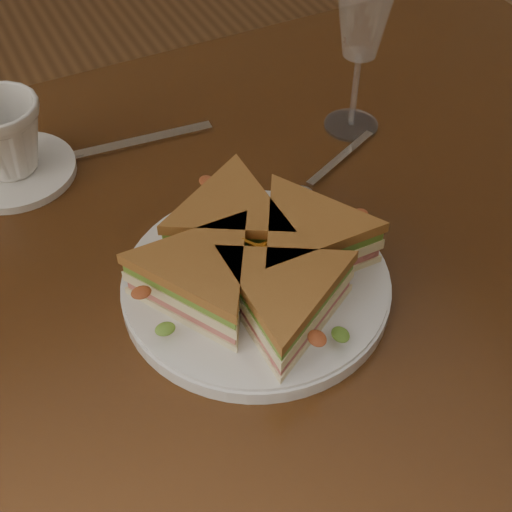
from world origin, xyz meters
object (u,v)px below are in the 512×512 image
Objects in this scene: plate at (256,285)px; sandwich_wedges at (256,260)px; saucer at (14,171)px; wine_glass at (364,16)px; table at (259,289)px; spoon at (306,187)px; coffee_cup at (4,137)px; knife at (123,146)px.

plate is 1.01× the size of sandwich_wedges.
saucer is at bearing 120.73° from plate.
wine_glass reaches higher than sandwich_wedges.
wine_glass reaches higher than saucer.
plate is at bearing -119.33° from table.
spoon is at bearing 42.91° from plate.
plate reaches higher than table.
plate is (-0.04, -0.08, 0.11)m from table.
coffee_cup is at bearing 120.73° from plate.
sandwich_wedges is 1.26× the size of wine_glass.
wine_glass is at bearing 11.91° from spoon.
spoon is 0.35m from coffee_cup.
knife is 1.48× the size of saucer.
plate is 1.25× the size of knife.
spoon reaches higher than knife.
wine_glass is (0.24, 0.20, 0.11)m from sandwich_wedges.
wine_glass is (0.24, 0.20, 0.14)m from plate.
knife is 2.23× the size of coffee_cup.
wine_glass is (0.11, 0.08, 0.15)m from spoon.
plate reaches higher than spoon.
saucer is 1.51× the size of coffee_cup.
sandwich_wedges is 0.34m from saucer.
spoon is (0.12, 0.11, -0.00)m from plate.
sandwich_wedges is 2.77× the size of coffee_cup.
saucer reaches higher than table.
knife is 0.13m from saucer.
wine_glass is 2.20× the size of coffee_cup.
plate is 1.57× the size of spoon.
table is 0.14m from plate.
wine_glass reaches higher than coffee_cup.
table is 5.65× the size of wine_glass.
coffee_cup is at bearing 120.73° from sandwich_wedges.
spoon is at bearing -41.43° from knife.
sandwich_wedges is at bearing -59.27° from saucer.
plate is 0.04m from sandwich_wedges.
wine_glass is (0.19, 0.12, 0.25)m from table.
coffee_cup is at bearing -178.00° from knife.
sandwich_wedges is at bearing 0.00° from plate.
plate is 0.34m from saucer.
plate reaches higher than saucer.
coffee_cup is (-0.41, 0.10, -0.10)m from wine_glass.
table is 12.45× the size of coffee_cup.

